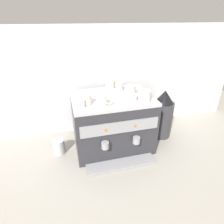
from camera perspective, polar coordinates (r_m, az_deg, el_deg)
ground_plane at (r=1.71m, az=0.00°, el=-9.58°), size 4.00×4.00×0.00m
tiled_backsplash_wall at (r=1.78m, az=-2.82°, el=9.49°), size 2.80×0.03×0.97m
espresso_machine at (r=1.58m, az=0.04°, el=-3.08°), size 0.63×0.57×0.46m
ceramic_cup_0 at (r=1.60m, az=2.23°, el=7.78°), size 0.06×0.10×0.07m
ceramic_cup_1 at (r=1.52m, az=5.67°, el=6.75°), size 0.07×0.11×0.08m
ceramic_cup_2 at (r=1.35m, az=-7.73°, el=3.66°), size 0.08×0.10×0.07m
ceramic_cup_3 at (r=1.33m, az=-2.67°, el=3.56°), size 0.09×0.08×0.07m
ceramic_cup_4 at (r=1.62m, az=-0.41°, el=8.22°), size 0.13×0.08×0.08m
ceramic_cup_5 at (r=1.41m, az=9.97°, el=4.96°), size 0.08×0.13×0.08m
ceramic_bowl_0 at (r=1.42m, az=5.05°, el=4.41°), size 0.13×0.13×0.04m
ceramic_bowl_1 at (r=1.49m, az=1.29°, el=5.70°), size 0.10×0.10×0.04m
coffee_grinder at (r=1.78m, az=15.04°, el=-0.82°), size 0.19×0.19×0.45m
milk_pitcher at (r=1.63m, az=-15.78°, el=-10.09°), size 0.09×0.09×0.13m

